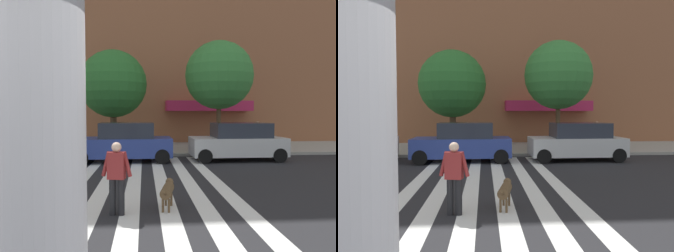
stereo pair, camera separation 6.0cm
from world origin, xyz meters
The scene contains 11 objects.
ground_plane centered at (0.00, 7.17, 0.00)m, with size 160.00×160.00×0.00m, color #232326.
sidewalk_far centered at (0.00, 17.33, 0.07)m, with size 80.00×6.00×0.15m, color #9A988D.
crosswalk_stripes centered at (0.03, 7.17, 0.00)m, with size 4.95×13.73×0.01m.
parked_car_near_curb centered at (-6.61, 12.92, 0.90)m, with size 4.92×2.09×1.88m.
parked_car_behind_first centered at (-1.03, 12.92, 0.88)m, with size 4.54×1.98×1.82m.
parked_car_third_in_line centered at (4.41, 12.92, 0.89)m, with size 4.44×2.01×1.80m.
street_tree_nearest centered at (-1.80, 15.91, 3.88)m, with size 3.76×3.76×5.62m.
street_tree_middle centered at (4.10, 15.48, 4.37)m, with size 3.81×3.81×6.13m.
pedestrian_dog_walker centered at (-0.70, 5.50, 0.93)m, with size 0.71×0.31×1.64m.
dog_on_leash centered at (0.47, 5.88, 0.44)m, with size 0.41×1.13×0.65m.
pedestrian_bystander centered at (6.26, 15.18, 1.08)m, with size 0.59×0.53×1.64m.
Camera 1 is at (-0.09, -1.26, 2.30)m, focal length 32.34 mm.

